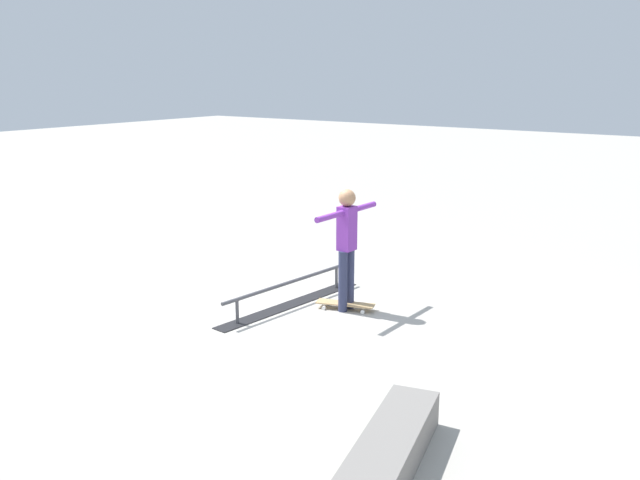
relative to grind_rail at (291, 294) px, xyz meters
name	(u,v)px	position (x,y,z in m)	size (l,w,h in m)	color
ground_plane	(297,305)	(-0.04, 0.07, -0.15)	(60.00, 60.00, 0.00)	#ADA89E
grind_rail	(291,294)	(0.00, 0.00, 0.00)	(2.65, 0.51, 0.36)	black
skate_ledge	(385,460)	(2.89, 3.18, 0.01)	(2.03, 0.43, 0.32)	gray
skater_main	(347,241)	(-0.29, 0.73, 0.81)	(1.34, 0.23, 1.66)	#2D3351
skateboard_main	(345,304)	(-0.29, 0.72, -0.08)	(0.44, 0.82, 0.09)	tan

